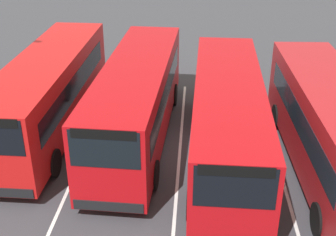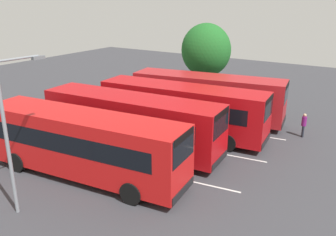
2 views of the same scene
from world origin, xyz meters
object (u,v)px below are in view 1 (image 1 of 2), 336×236
at_px(bus_far_left, 49,91).
at_px(bus_center_right, 227,120).
at_px(bus_center_left, 137,99).
at_px(bus_far_right, 331,128).

xyz_separation_m(bus_far_left, bus_center_right, (1.30, 7.89, 0.00)).
relative_size(bus_far_left, bus_center_right, 1.00).
height_order(bus_far_left, bus_center_right, same).
distance_m(bus_center_left, bus_center_right, 4.09).
height_order(bus_center_right, bus_far_right, same).
height_order(bus_far_left, bus_center_left, same).
distance_m(bus_center_left, bus_far_right, 7.83).
bearing_deg(bus_far_right, bus_center_right, -98.62).
height_order(bus_far_left, bus_far_right, same).
height_order(bus_center_left, bus_center_right, same).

